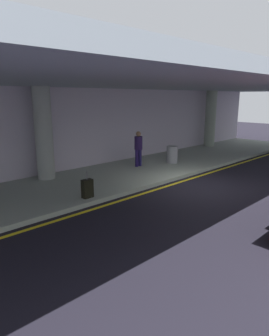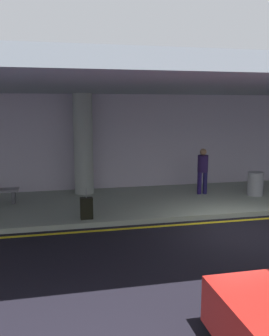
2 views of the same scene
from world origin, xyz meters
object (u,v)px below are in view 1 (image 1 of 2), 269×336
object	(u,v)px
support_column_far_left	(44,134)
person_waiting_for_ride	(138,146)
support_column_left_mid	(210,119)
suitcase_upright_primary	(87,189)
trash_bin_steel	(172,154)

from	to	relation	value
support_column_far_left	person_waiting_for_ride	size ratio (longest dim) A/B	2.17
support_column_left_mid	suitcase_upright_primary	bearing A→B (deg)	-165.44
support_column_far_left	person_waiting_for_ride	xyz separation A→B (m)	(4.23, -1.06, -0.86)
support_column_left_mid	trash_bin_steel	world-z (taller)	support_column_left_mid
person_waiting_for_ride	suitcase_upright_primary	world-z (taller)	person_waiting_for_ride
trash_bin_steel	support_column_far_left	bearing A→B (deg)	164.68
support_column_left_mid	person_waiting_for_ride	distance (m)	7.89
support_column_far_left	trash_bin_steel	distance (m)	6.41
person_waiting_for_ride	trash_bin_steel	xyz separation A→B (m)	(1.80, -0.60, -0.54)
support_column_far_left	trash_bin_steel	xyz separation A→B (m)	(6.03, -1.65, -1.40)
support_column_left_mid	trash_bin_steel	xyz separation A→B (m)	(-5.97, -1.65, -1.40)
person_waiting_for_ride	suitcase_upright_primary	xyz separation A→B (m)	(-4.41, -2.11, -0.65)
support_column_far_left	trash_bin_steel	size ratio (longest dim) A/B	4.29
support_column_left_mid	trash_bin_steel	bearing A→B (deg)	-164.52
person_waiting_for_ride	suitcase_upright_primary	bearing A→B (deg)	117.77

